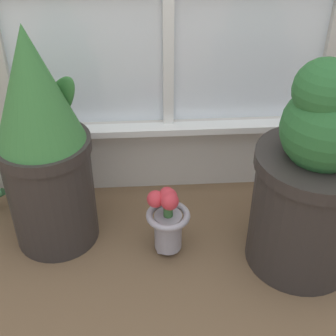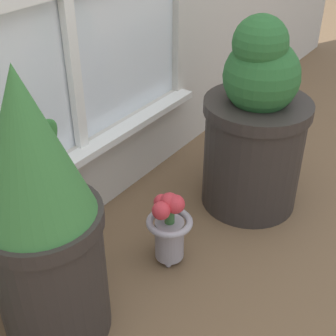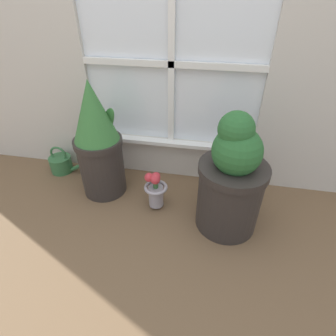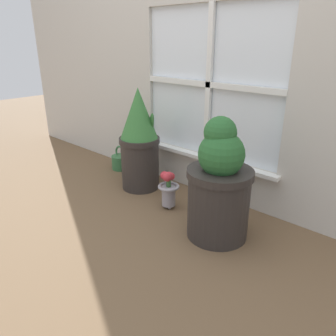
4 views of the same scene
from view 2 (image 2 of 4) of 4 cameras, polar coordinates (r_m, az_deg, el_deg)
ground_plane at (r=1.42m, az=8.57°, el=-14.12°), size 10.00×10.00×0.00m
potted_plant_left at (r=1.10m, az=-15.28°, el=-6.08°), size 0.29×0.29×0.73m
potted_plant_right at (r=1.59m, az=10.58°, el=4.86°), size 0.35×0.35×0.68m
flower_vase at (r=1.39m, az=0.11°, el=-7.01°), size 0.14×0.14×0.25m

